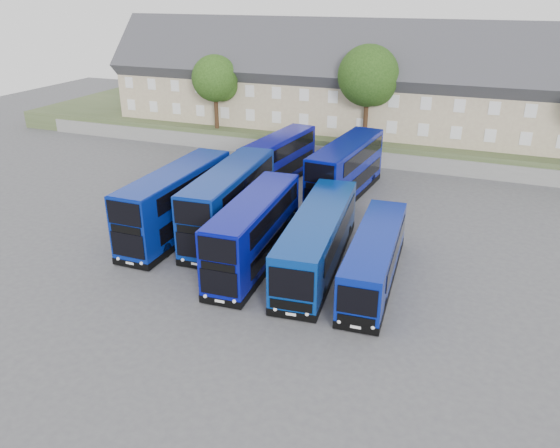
{
  "coord_description": "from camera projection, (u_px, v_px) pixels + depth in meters",
  "views": [
    {
      "loc": [
        13.45,
        -26.45,
        15.95
      ],
      "look_at": [
        1.92,
        2.95,
        2.2
      ],
      "focal_mm": 35.0,
      "sensor_mm": 36.0,
      "label": 1
    }
  ],
  "objects": [
    {
      "name": "terrace_row",
      "position": [
        358.0,
        85.0,
        56.42
      ],
      "size": [
        54.0,
        10.4,
        11.2
      ],
      "color": "tan",
      "rests_on": "earth_bank"
    },
    {
      "name": "tree_mid",
      "position": [
        370.0,
        78.0,
        51.35
      ],
      "size": [
        5.76,
        5.76,
        9.18
      ],
      "color": "#382314",
      "rests_on": "earth_bank"
    },
    {
      "name": "dd_rear_right",
      "position": [
        346.0,
        171.0,
        44.3
      ],
      "size": [
        3.62,
        11.59,
        4.54
      ],
      "rotation": [
        0.0,
        0.0,
        -0.09
      ],
      "color": "#071084",
      "rests_on": "ground"
    },
    {
      "name": "tree_west",
      "position": [
        217.0,
        80.0,
        56.69
      ],
      "size": [
        4.8,
        4.8,
        7.65
      ],
      "color": "#382314",
      "rests_on": "earth_bank"
    },
    {
      "name": "dd_front_mid",
      "position": [
        230.0,
        203.0,
        37.64
      ],
      "size": [
        3.48,
        11.78,
        4.62
      ],
      "rotation": [
        0.0,
        0.0,
        0.07
      ],
      "color": "navy",
      "rests_on": "ground"
    },
    {
      "name": "earth_bank",
      "position": [
        364.0,
        130.0,
        62.07
      ],
      "size": [
        80.0,
        20.0,
        2.0
      ],
      "primitive_type": "cube",
      "color": "#44532E",
      "rests_on": "ground"
    },
    {
      "name": "dd_front_left",
      "position": [
        177.0,
        204.0,
        37.56
      ],
      "size": [
        2.64,
        11.51,
        4.57
      ],
      "rotation": [
        0.0,
        0.0,
        -0.0
      ],
      "color": "navy",
      "rests_on": "ground"
    },
    {
      "name": "dd_rear_left",
      "position": [
        279.0,
        160.0,
        47.77
      ],
      "size": [
        3.43,
        10.49,
        4.09
      ],
      "rotation": [
        0.0,
        0.0,
        -0.1
      ],
      "color": "#070B8E",
      "rests_on": "ground"
    },
    {
      "name": "retaining_wall",
      "position": [
        340.0,
        155.0,
        53.63
      ],
      "size": [
        70.0,
        0.4,
        1.5
      ],
      "primitive_type": "cube",
      "color": "slate",
      "rests_on": "ground"
    },
    {
      "name": "coach_east_b",
      "position": [
        374.0,
        259.0,
        31.54
      ],
      "size": [
        3.03,
        11.27,
        3.04
      ],
      "rotation": [
        0.0,
        0.0,
        0.06
      ],
      "color": "#071B8D",
      "rests_on": "ground"
    },
    {
      "name": "dd_front_right",
      "position": [
        254.0,
        233.0,
        33.38
      ],
      "size": [
        3.08,
        10.93,
        4.29
      ],
      "rotation": [
        0.0,
        0.0,
        0.06
      ],
      "color": "#070D8A",
      "rests_on": "ground"
    },
    {
      "name": "coach_east_a",
      "position": [
        318.0,
        241.0,
        33.31
      ],
      "size": [
        3.92,
        13.01,
        3.5
      ],
      "rotation": [
        0.0,
        0.0,
        0.1
      ],
      "color": "navy",
      "rests_on": "ground"
    },
    {
      "name": "ground",
      "position": [
        233.0,
        270.0,
        33.44
      ],
      "size": [
        120.0,
        120.0,
        0.0
      ],
      "primitive_type": "plane",
      "color": "#4D4C52",
      "rests_on": "ground"
    }
  ]
}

